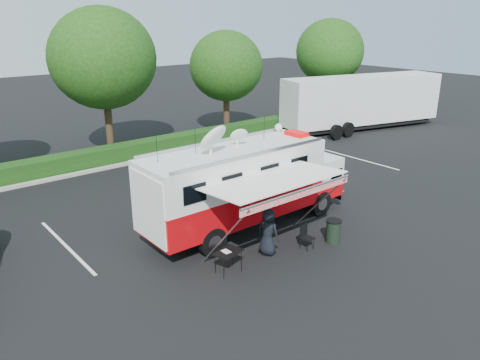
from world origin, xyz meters
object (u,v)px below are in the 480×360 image
object	(u,v)px
command_truck	(246,184)
trash_bin	(333,231)
semi_trailer	(362,101)
folding_table	(228,253)

from	to	relation	value
command_truck	trash_bin	world-z (taller)	command_truck
semi_trailer	command_truck	bearing A→B (deg)	-156.08
command_truck	semi_trailer	world-z (taller)	command_truck
command_truck	semi_trailer	bearing A→B (deg)	23.92
folding_table	semi_trailer	bearing A→B (deg)	26.47
folding_table	trash_bin	xyz separation A→B (m)	(4.54, -0.76, -0.29)
command_truck	trash_bin	bearing A→B (deg)	-61.64
folding_table	trash_bin	bearing A→B (deg)	-9.49
command_truck	folding_table	bearing A→B (deg)	-139.49
command_truck	folding_table	xyz separation A→B (m)	(-2.83, -2.41, -1.14)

